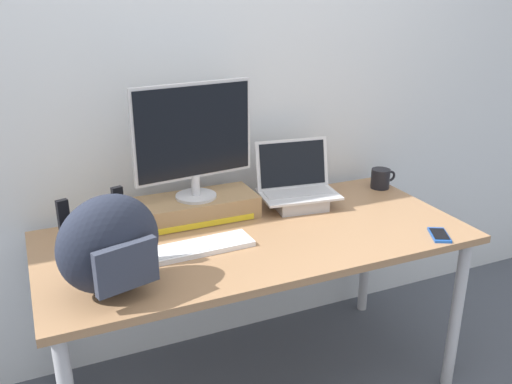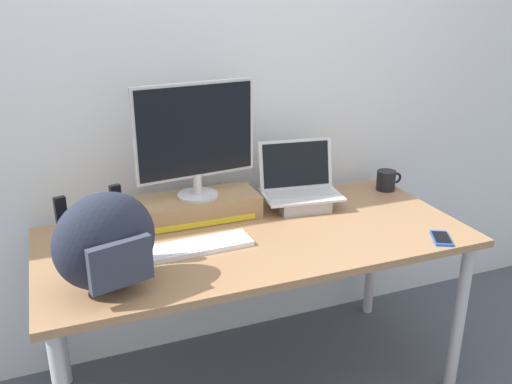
{
  "view_description": "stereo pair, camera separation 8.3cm",
  "coord_description": "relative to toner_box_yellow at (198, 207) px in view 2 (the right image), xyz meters",
  "views": [
    {
      "loc": [
        -0.8,
        -1.82,
        1.67
      ],
      "look_at": [
        0.0,
        0.0,
        0.93
      ],
      "focal_mm": 38.31,
      "sensor_mm": 36.0,
      "label": 1
    },
    {
      "loc": [
        -0.73,
        -1.85,
        1.67
      ],
      "look_at": [
        0.0,
        0.0,
        0.93
      ],
      "focal_mm": 38.31,
      "sensor_mm": 36.0,
      "label": 2
    }
  ],
  "objects": [
    {
      "name": "back_wall",
      "position": [
        0.17,
        0.25,
        0.51
      ],
      "size": [
        7.0,
        0.1,
        2.6
      ],
      "primitive_type": "cube",
      "color": "silver",
      "rests_on": "ground"
    },
    {
      "name": "desk",
      "position": [
        0.17,
        -0.25,
        -0.12
      ],
      "size": [
        1.7,
        0.79,
        0.75
      ],
      "color": "#99704C",
      "rests_on": "ground"
    },
    {
      "name": "toner_box_yellow",
      "position": [
        0.0,
        0.0,
        0.0
      ],
      "size": [
        0.51,
        0.23,
        0.1
      ],
      "color": "#9E7A51",
      "rests_on": "desk"
    },
    {
      "name": "desktop_monitor",
      "position": [
        0.0,
        -0.0,
        0.31
      ],
      "size": [
        0.52,
        0.17,
        0.48
      ],
      "rotation": [
        0.0,
        0.0,
        0.12
      ],
      "color": "silver",
      "rests_on": "toner_box_yellow"
    },
    {
      "name": "open_laptop",
      "position": [
        0.46,
        -0.04,
        0.01
      ],
      "size": [
        0.37,
        0.27,
        0.29
      ],
      "rotation": [
        0.0,
        0.0,
        -0.12
      ],
      "color": "#ADADB2",
      "rests_on": "desk"
    },
    {
      "name": "external_keyboard",
      "position": [
        -0.1,
        -0.29,
        -0.04
      ],
      "size": [
        0.44,
        0.14,
        0.02
      ],
      "rotation": [
        0.0,
        0.0,
        0.04
      ],
      "color": "white",
      "rests_on": "desk"
    },
    {
      "name": "messenger_backpack",
      "position": [
        -0.43,
        -0.46,
        0.12
      ],
      "size": [
        0.38,
        0.3,
        0.33
      ],
      "rotation": [
        0.0,
        0.0,
        0.27
      ],
      "color": "#232838",
      "rests_on": "desk"
    },
    {
      "name": "coffee_mug",
      "position": [
        0.95,
        -0.0,
        0.0
      ],
      "size": [
        0.13,
        0.09,
        0.1
      ],
      "color": "black",
      "rests_on": "desk"
    },
    {
      "name": "cell_phone",
      "position": [
        0.83,
        -0.56,
        -0.04
      ],
      "size": [
        0.12,
        0.15,
        0.01
      ],
      "rotation": [
        0.0,
        0.0,
        -0.47
      ],
      "color": "#19479E",
      "rests_on": "desk"
    },
    {
      "name": "plush_toy",
      "position": [
        -0.45,
        -0.02,
        0.01
      ],
      "size": [
        0.12,
        0.12,
        0.12
      ],
      "color": "gold",
      "rests_on": "desk"
    }
  ]
}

